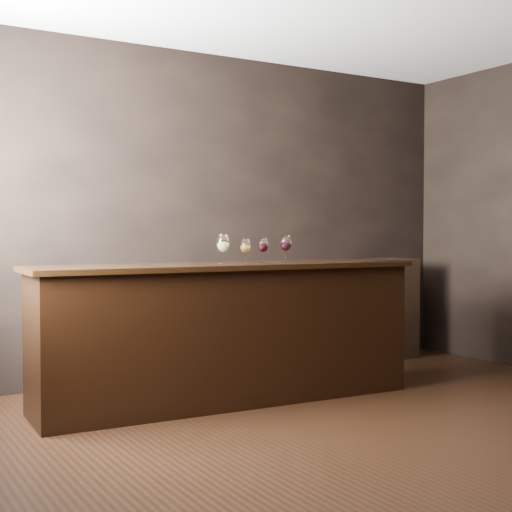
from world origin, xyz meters
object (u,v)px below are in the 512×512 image
glass_amber (245,246)px  glass_red_a (263,246)px  glass_red_b (286,244)px  bar_counter (228,335)px  glass_white (223,244)px  back_bar_shelf (294,315)px

glass_amber → glass_red_a: 0.18m
glass_red_a → glass_red_b: size_ratio=0.89×
bar_counter → glass_amber: glass_amber is taller
bar_counter → glass_red_b: 0.84m
bar_counter → glass_white: glass_white is taller
glass_white → glass_red_b: glass_white is taller
back_bar_shelf → glass_red_a: size_ratio=14.52×
bar_counter → glass_amber: bearing=3.1°
bar_counter → back_bar_shelf: 1.39m
glass_red_a → bar_counter: bearing=-174.2°
glass_white → glass_red_b: (0.56, 0.02, -0.00)m
bar_counter → glass_white: (-0.04, -0.00, 0.67)m
back_bar_shelf → glass_white: (-1.16, -0.82, 0.67)m
glass_red_b → back_bar_shelf: bearing=52.7°
glass_white → glass_amber: size_ratio=1.18×
glass_white → glass_amber: bearing=1.7°
bar_counter → glass_red_a: 0.73m
back_bar_shelf → glass_red_b: (-0.61, -0.80, 0.67)m
bar_counter → glass_white: size_ratio=12.97×
back_bar_shelf → bar_counter: bearing=-144.1°
glass_white → glass_red_a: glass_white is taller
glass_amber → glass_red_b: size_ratio=0.88×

